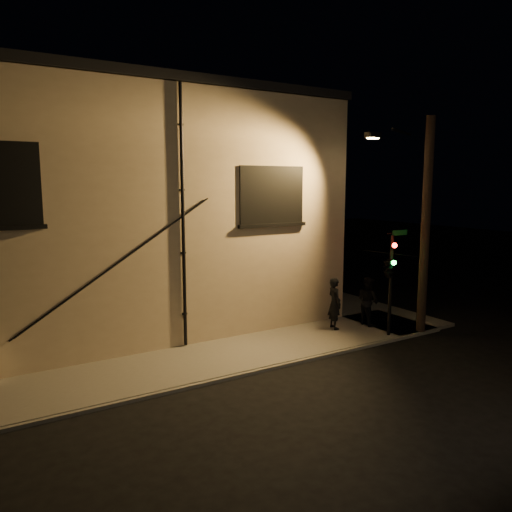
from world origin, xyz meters
TOP-DOWN VIEW (x-y plane):
  - ground at (0.00, 0.00)m, footprint 90.00×90.00m
  - sidewalk at (1.22, 4.39)m, footprint 21.00×16.00m
  - building at (-3.00, 8.99)m, footprint 16.20×12.23m
  - pedestrian_a at (3.65, 1.91)m, footprint 0.58×0.76m
  - pedestrian_b at (5.05, 1.64)m, footprint 0.73×0.92m
  - traffic_signal at (4.57, 0.19)m, footprint 1.36×2.18m
  - streetlamp_pole at (6.06, 0.11)m, footprint 2.05×1.40m

SIDE VIEW (x-z plane):
  - ground at x=0.00m, z-range 0.00..0.00m
  - sidewalk at x=1.22m, z-range 0.00..0.12m
  - pedestrian_b at x=5.05m, z-range 0.12..1.95m
  - pedestrian_a at x=3.65m, z-range 0.12..2.00m
  - traffic_signal at x=4.57m, z-range 0.77..4.45m
  - streetlamp_pole at x=6.06m, z-range 0.20..7.88m
  - building at x=-3.00m, z-range 0.00..8.80m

